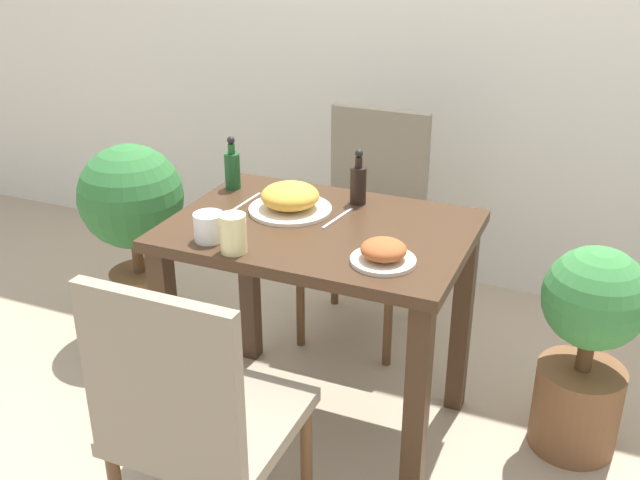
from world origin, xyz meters
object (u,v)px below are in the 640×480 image
Objects in this scene: potted_plant_right at (587,345)px; side_plate at (383,253)px; juice_glass at (233,233)px; drink_cup at (209,227)px; sauce_bottle at (232,168)px; chair_far at (368,213)px; condiment_bottle at (358,183)px; potted_plant_left at (133,218)px; food_plate at (290,199)px; chair_near at (193,416)px.

side_plate is at bearing -145.01° from potted_plant_right.
side_plate is 0.42m from juice_glass.
sauce_bottle is at bearing 109.88° from drink_cup.
chair_far reaches higher than drink_cup.
sauce_bottle is 1.27m from potted_plant_right.
juice_glass is (-0.40, -0.10, 0.03)m from side_plate.
side_plate is 0.77m from potted_plant_right.
side_plate is at bearing -68.20° from chair_far.
chair_far is 4.89× the size of condiment_bottle.
potted_plant_left is 1.70m from potted_plant_right.
condiment_bottle is (0.44, 0.04, 0.00)m from sauce_bottle.
chair_far is at bearing 85.42° from food_plate.
chair_far reaches higher than food_plate.
chair_near is at bearing -67.56° from sauce_bottle.
condiment_bottle is 0.99m from potted_plant_left.
chair_near is 3.39× the size of food_plate.
food_plate reaches higher than potted_plant_right.
potted_plant_right is at bearing 9.27° from food_plate.
condiment_bottle reaches higher than juice_glass.
drink_cup is at bearing -173.48° from side_plate.
chair_near is 0.98m from sauce_bottle.
chair_far is at bearing 79.25° from drink_cup.
food_plate is 0.31m from drink_cup.
juice_glass is 0.14× the size of potted_plant_left.
sauce_bottle and condiment_bottle have the same top height.
drink_cup is at bearing 158.62° from juice_glass.
chair_far is 0.98m from juice_glass.
side_plate is 0.51m from drink_cup.
juice_glass is (0.10, -0.04, 0.01)m from drink_cup.
food_plate is 1.02m from potted_plant_right.
juice_glass is at bearing -94.17° from chair_far.
condiment_bottle is (0.08, 0.89, 0.30)m from chair_near.
potted_plant_right is at bearing 26.79° from juice_glass.
side_plate is 0.23× the size of potted_plant_left.
food_plate is at bearing -14.45° from potted_plant_left.
side_plate is at bearing -27.59° from sauce_bottle.
chair_far is 0.92m from potted_plant_left.
condiment_bottle is at bearing -75.10° from chair_far.
potted_plant_left is 1.13× the size of potted_plant_right.
condiment_bottle reaches higher than chair_far.
sauce_bottle is 0.59m from potted_plant_left.
juice_glass is at bearing -35.09° from potted_plant_left.
chair_near reaches higher than food_plate.
potted_plant_right is (0.93, 0.15, -0.39)m from food_plate.
juice_glass is at bearing -21.38° from drink_cup.
sauce_bottle is 0.23× the size of potted_plant_left.
side_plate is at bearing 6.52° from drink_cup.
drink_cup reaches higher than potted_plant_left.
sauce_bottle is at bearing -175.34° from condiment_bottle.
sauce_bottle reaches higher than potted_plant_left.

